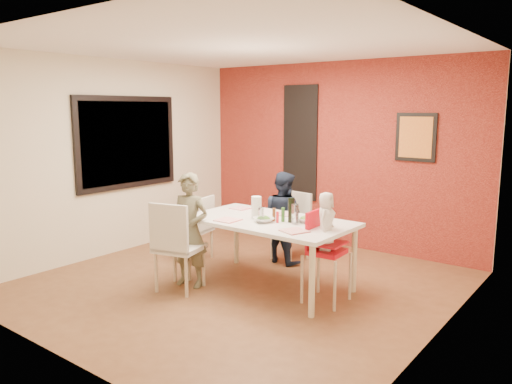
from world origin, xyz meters
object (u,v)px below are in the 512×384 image
Objects in this scene: dining_table at (269,226)px; child_far at (283,217)px; chair_near at (175,242)px; high_chair at (323,248)px; chair_far at (294,222)px; paper_towel_roll at (256,208)px; child_near at (190,230)px; wine_bottle at (291,210)px; toddler at (326,221)px; chair_left at (199,225)px.

dining_table is 0.96m from child_far.
chair_near is 1.05× the size of high_chair.
paper_towel_roll is (0.23, -1.14, 0.41)m from chair_far.
child_near is (-0.36, -1.64, 0.15)m from chair_far.
child_far is 4.49× the size of wine_bottle.
wine_bottle is 0.43m from paper_towel_roll.
child_far is 1.10m from wine_bottle.
child_near is 2.17× the size of toddler.
chair_left is at bearing 79.67° from high_chair.
chair_near is 0.78× the size of child_near.
wine_bottle reaches higher than high_chair.
toddler is (1.47, 0.52, 0.22)m from child_near.
paper_towel_roll is at bearing 65.04° from chair_left.
chair_left is 2.06m from high_chair.
paper_towel_roll is at bearing -141.61° from chair_near.
chair_far is at bearing 34.16° from toddler.
chair_far is (0.33, 1.89, -0.07)m from chair_near.
toddler is at bearing 6.79° from child_near.
paper_towel_roll is (0.58, 0.49, 0.25)m from child_near.
chair_near is 1.17× the size of chair_left.
dining_table is at bearing 67.91° from chair_left.
chair_left is 3.42× the size of paper_towel_roll.
wine_bottle reaches higher than chair_left.
dining_table is at bearing -62.35° from chair_far.
toddler reaches higher than wine_bottle.
child_far is at bearing 63.57° from child_near.
child_near reaches higher than toddler.
high_chair is 0.29m from toddler.
wine_bottle reaches higher than chair_far.
chair_far is at bearing 120.78° from chair_left.
child_near is at bearing 26.07° from chair_left.
chair_near is at bearing 87.54° from child_far.
wine_bottle reaches higher than paper_towel_roll.
dining_table is at bearing 78.68° from toddler.
dining_table is 3.14× the size of toddler.
high_chair is at bearing -36.80° from chair_far.
toddler is (1.13, -0.88, 0.27)m from child_far.
high_chair is at bearing 7.02° from child_near.
wine_bottle is (-0.47, 0.05, 0.05)m from toddler.
chair_far is 0.69× the size of child_near.
child_near is 4.86× the size of wine_bottle.
child_far reaches higher than chair_near.
chair_left is at bearing 172.66° from wine_bottle.
wine_bottle is (1.60, -0.21, 0.43)m from chair_left.
child_near is 1.58m from toddler.
dining_table is 1.56× the size of child_far.
chair_near is 4.01× the size of paper_towel_roll.
high_chair is 3.80× the size of paper_towel_roll.
toddler is 2.38× the size of paper_towel_roll.
child_far is 1.46m from toddler.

